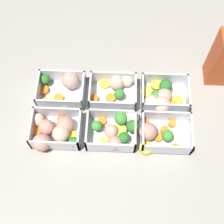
# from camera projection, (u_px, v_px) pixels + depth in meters

# --- Properties ---
(ground_plane) EXTENTS (4.00, 4.00, 0.00)m
(ground_plane) POSITION_uv_depth(u_px,v_px,m) (112.00, 115.00, 0.91)
(ground_plane) COLOR gray
(container_near_left) EXTENTS (0.15, 0.13, 0.06)m
(container_near_left) POSITION_uv_depth(u_px,v_px,m) (55.00, 131.00, 0.86)
(container_near_left) COLOR silver
(container_near_left) RESTS_ON ground_plane
(container_near_center) EXTENTS (0.15, 0.12, 0.06)m
(container_near_center) POSITION_uv_depth(u_px,v_px,m) (117.00, 130.00, 0.86)
(container_near_center) COLOR silver
(container_near_center) RESTS_ON ground_plane
(container_near_right) EXTENTS (0.15, 0.12, 0.06)m
(container_near_right) POSITION_uv_depth(u_px,v_px,m) (159.00, 134.00, 0.86)
(container_near_right) COLOR silver
(container_near_right) RESTS_ON ground_plane
(container_far_left) EXTENTS (0.14, 0.13, 0.06)m
(container_far_left) POSITION_uv_depth(u_px,v_px,m) (62.00, 88.00, 0.92)
(container_far_left) COLOR silver
(container_far_left) RESTS_ON ground_plane
(container_far_center) EXTENTS (0.14, 0.12, 0.06)m
(container_far_center) POSITION_uv_depth(u_px,v_px,m) (115.00, 89.00, 0.92)
(container_far_center) COLOR silver
(container_far_center) RESTS_ON ground_plane
(container_far_right) EXTENTS (0.14, 0.13, 0.06)m
(container_far_right) POSITION_uv_depth(u_px,v_px,m) (162.00, 97.00, 0.91)
(container_far_right) COLOR silver
(container_far_right) RESTS_ON ground_plane
(juice_carton) EXTENTS (0.07, 0.07, 0.20)m
(juice_carton) POSITION_uv_depth(u_px,v_px,m) (224.00, 58.00, 0.88)
(juice_carton) COLOR #D14C1E
(juice_carton) RESTS_ON ground_plane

